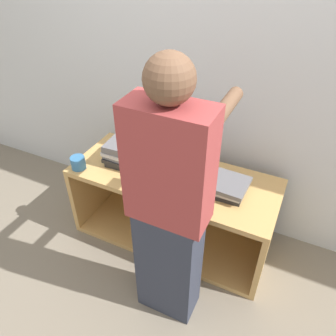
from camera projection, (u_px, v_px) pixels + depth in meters
ground_plane at (156, 262)px, 2.35m from camera, size 12.00×12.00×0.00m
wall_back at (200, 67)px, 2.12m from camera, size 8.00×0.05×2.40m
cart at (177, 202)px, 2.43m from camera, size 1.41×0.57×0.59m
laptop_open at (177, 165)px, 2.21m from camera, size 0.31×0.29×0.25m
laptop_stack_left at (130, 153)px, 2.27m from camera, size 0.33×0.25×0.17m
laptop_stack_right at (221, 184)px, 2.06m from camera, size 0.33×0.25×0.08m
person at (170, 210)px, 1.64m from camera, size 0.40×0.52×1.59m
mug at (78, 163)px, 2.24m from camera, size 0.10×0.10×0.09m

